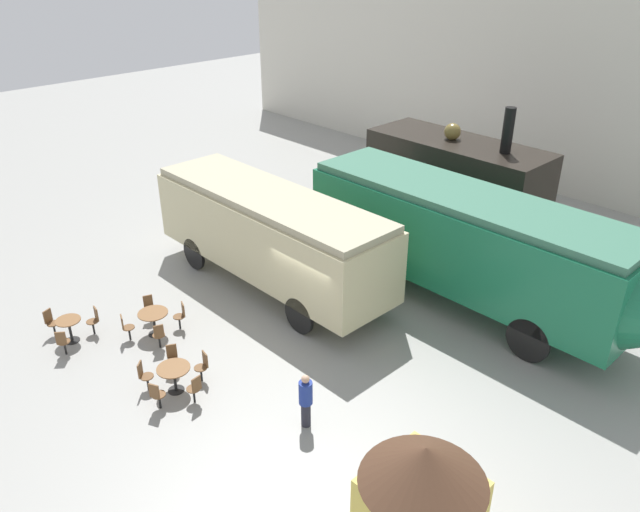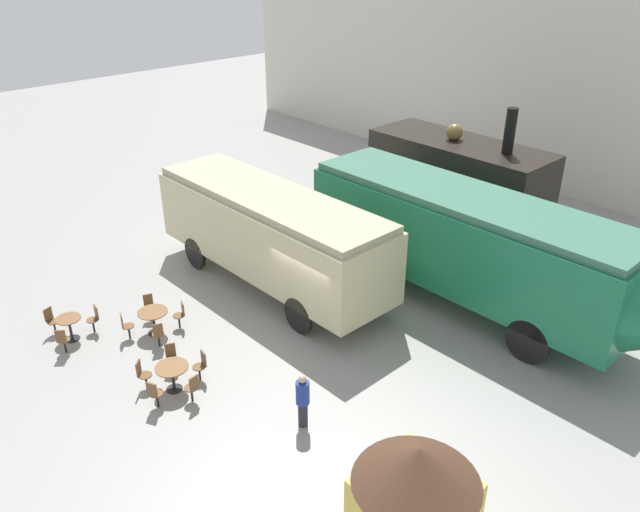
% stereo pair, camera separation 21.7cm
% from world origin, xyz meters
% --- Properties ---
extents(ground_plane, '(80.00, 80.00, 0.00)m').
position_xyz_m(ground_plane, '(0.00, 0.00, 0.00)').
color(ground_plane, gray).
extents(backdrop_wall, '(44.00, 0.15, 9.00)m').
position_xyz_m(backdrop_wall, '(0.00, 15.59, 4.50)').
color(backdrop_wall, beige).
rests_on(backdrop_wall, ground_plane).
extents(steam_locomotive, '(7.13, 2.66, 5.44)m').
position_xyz_m(steam_locomotive, '(-1.24, 8.51, 2.32)').
color(steam_locomotive, black).
rests_on(steam_locomotive, ground_plane).
extents(streamlined_locomotive, '(12.95, 2.89, 3.74)m').
position_xyz_m(streamlined_locomotive, '(2.86, 4.29, 2.27)').
color(streamlined_locomotive, '#196B47').
rests_on(streamlined_locomotive, ground_plane).
extents(passenger_coach_vintage, '(9.40, 2.71, 3.36)m').
position_xyz_m(passenger_coach_vintage, '(-2.95, 0.48, 2.04)').
color(passenger_coach_vintage, beige).
rests_on(passenger_coach_vintage, ground_plane).
extents(cafe_table_near, '(0.90, 0.90, 0.77)m').
position_xyz_m(cafe_table_near, '(-3.07, -4.05, 0.61)').
color(cafe_table_near, black).
rests_on(cafe_table_near, ground_plane).
extents(cafe_table_mid, '(0.88, 0.88, 0.75)m').
position_xyz_m(cafe_table_mid, '(-0.36, -5.03, 0.59)').
color(cafe_table_mid, black).
rests_on(cafe_table_mid, ground_plane).
extents(cafe_table_far, '(0.73, 0.73, 0.75)m').
position_xyz_m(cafe_table_far, '(-4.48, -6.04, 0.55)').
color(cafe_table_far, black).
rests_on(cafe_table_far, ground_plane).
extents(cafe_chair_0, '(0.39, 0.38, 0.87)m').
position_xyz_m(cafe_chair_0, '(-3.84, -3.76, 0.51)').
color(cafe_chair_0, black).
rests_on(cafe_chair_0, ground_plane).
extents(cafe_chair_1, '(0.38, 0.39, 0.87)m').
position_xyz_m(cafe_chair_1, '(-3.35, -4.82, 0.51)').
color(cafe_chair_1, black).
rests_on(cafe_chair_1, ground_plane).
extents(cafe_chair_2, '(0.39, 0.38, 0.87)m').
position_xyz_m(cafe_chair_2, '(-2.30, -4.33, 0.51)').
color(cafe_chair_2, black).
rests_on(cafe_chair_2, ground_plane).
extents(cafe_chair_3, '(0.38, 0.39, 0.87)m').
position_xyz_m(cafe_chair_3, '(-2.78, -3.28, 0.51)').
color(cafe_chair_3, black).
rests_on(cafe_chair_3, ground_plane).
extents(cafe_chair_4, '(0.36, 0.38, 0.87)m').
position_xyz_m(cafe_chair_4, '(-0.21, -4.23, 0.51)').
color(cafe_chair_4, black).
rests_on(cafe_chair_4, ground_plane).
extents(cafe_chair_5, '(0.40, 0.39, 0.87)m').
position_xyz_m(cafe_chair_5, '(-1.08, -4.64, 0.51)').
color(cafe_chair_5, black).
rests_on(cafe_chair_5, ground_plane).
extents(cafe_chair_6, '(0.40, 0.40, 0.87)m').
position_xyz_m(cafe_chair_6, '(-0.95, -5.59, 0.51)').
color(cafe_chair_6, black).
rests_on(cafe_chair_6, ground_plane).
extents(cafe_chair_7, '(0.38, 0.40, 0.87)m').
position_xyz_m(cafe_chair_7, '(-0.01, -5.76, 0.51)').
color(cafe_chair_7, black).
rests_on(cafe_chair_7, ground_plane).
extents(cafe_chair_8, '(0.37, 0.36, 0.87)m').
position_xyz_m(cafe_chair_8, '(0.44, -4.92, 0.51)').
color(cafe_chair_8, black).
rests_on(cafe_chair_8, ground_plane).
extents(cafe_chair_9, '(0.36, 0.37, 0.87)m').
position_xyz_m(cafe_chair_9, '(-4.37, -5.31, 0.51)').
color(cafe_chair_9, black).
rests_on(cafe_chair_9, ground_plane).
extents(cafe_chair_10, '(0.39, 0.38, 0.87)m').
position_xyz_m(cafe_chair_10, '(-5.16, -6.31, 0.51)').
color(cafe_chair_10, black).
rests_on(cafe_chair_10, ground_plane).
extents(cafe_chair_11, '(0.41, 0.40, 0.87)m').
position_xyz_m(cafe_chair_11, '(-3.90, -6.50, 0.51)').
color(cafe_chair_11, black).
rests_on(cafe_chair_11, ground_plane).
extents(visitor_person, '(0.34, 0.34, 1.52)m').
position_xyz_m(visitor_person, '(3.00, -3.41, 0.82)').
color(visitor_person, '#262633').
rests_on(visitor_person, ground_plane).
extents(ticket_kiosk, '(2.34, 2.34, 3.00)m').
position_xyz_m(ticket_kiosk, '(7.27, -4.50, 1.67)').
color(ticket_kiosk, '#DBC151').
rests_on(ticket_kiosk, ground_plane).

